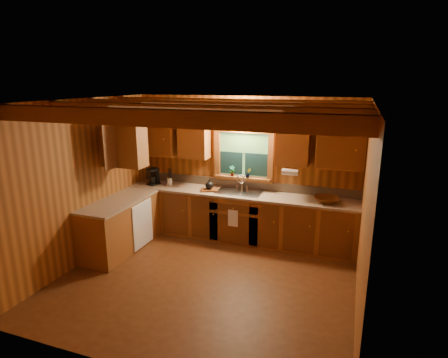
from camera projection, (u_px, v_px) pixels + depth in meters
room at (205, 196)px, 5.20m from camera, size 4.20×4.20×4.20m
ceiling_beams at (203, 110)px, 4.90m from camera, size 4.20×2.54×0.18m
base_cabinets at (207, 219)px, 6.76m from camera, size 4.20×2.22×0.86m
countertop at (208, 196)px, 6.64m from camera, size 4.20×2.24×0.04m
backsplash at (244, 184)px, 7.00m from camera, size 4.20×0.02×0.16m
dishwasher_panel at (143, 224)px, 6.53m from camera, size 0.02×0.60×0.80m
upper_cabinets at (206, 141)px, 6.55m from camera, size 4.19×1.77×0.78m
window at (244, 156)px, 6.85m from camera, size 1.12×0.08×1.00m
window_sill at (243, 178)px, 6.91m from camera, size 1.06×0.14×0.04m
wall_sconce at (242, 121)px, 6.57m from camera, size 0.45×0.21×0.17m
paper_towel_roll at (290, 172)px, 6.28m from camera, size 0.27×0.11×0.11m
dish_towel at (233, 218)px, 6.55m from camera, size 0.18×0.01×0.30m
sink at (239, 195)px, 6.78m from camera, size 0.82×0.48×0.43m
coffee_maker at (154, 176)px, 7.27m from camera, size 0.18×0.23×0.32m
utensil_crock at (170, 181)px, 7.20m from camera, size 0.12×0.12×0.34m
cutting_board at (209, 190)px, 6.87m from camera, size 0.37×0.33×0.03m
teakettle at (209, 185)px, 6.84m from camera, size 0.15×0.15×0.18m
wicker_basket at (327, 200)px, 6.18m from camera, size 0.46×0.46×0.10m
potted_plant_left at (232, 171)px, 6.92m from camera, size 0.12×0.10×0.20m
potted_plant_right at (248, 173)px, 6.81m from camera, size 0.12×0.11×0.18m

